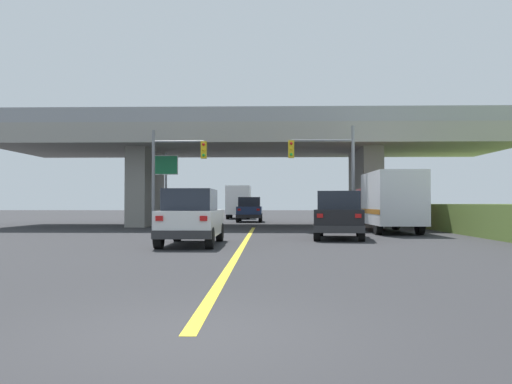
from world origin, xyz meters
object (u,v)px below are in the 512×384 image
(box_truck, at_px, (389,201))
(traffic_signal_farside, at_px, (171,166))
(traffic_signal_nearside, at_px, (331,164))
(highway_sign, at_px, (166,173))
(semi_truck_distant, at_px, (239,202))
(suv_crossing, at_px, (339,215))
(suv_lead, at_px, (192,217))
(sedan_oncoming, at_px, (250,209))

(box_truck, xyz_separation_m, traffic_signal_farside, (-11.74, 1.85, 1.97))
(traffic_signal_farside, bearing_deg, traffic_signal_nearside, -3.20)
(box_truck, height_order, highway_sign, highway_sign)
(box_truck, bearing_deg, semi_truck_distant, 110.59)
(suv_crossing, xyz_separation_m, traffic_signal_nearside, (0.40, 6.15, 2.64))
(highway_sign, distance_m, semi_truck_distant, 19.98)
(suv_lead, xyz_separation_m, traffic_signal_nearside, (6.22, 9.61, 2.63))
(suv_lead, distance_m, sedan_oncoming, 23.69)
(suv_crossing, relative_size, box_truck, 0.66)
(suv_crossing, bearing_deg, suv_lead, -141.10)
(sedan_oncoming, distance_m, traffic_signal_farside, 14.34)
(suv_crossing, xyz_separation_m, traffic_signal_farside, (-8.49, 6.64, 2.58))
(traffic_signal_nearside, bearing_deg, suv_crossing, -93.75)
(suv_crossing, distance_m, highway_sign, 13.77)
(sedan_oncoming, xyz_separation_m, semi_truck_distant, (-1.40, 9.16, 0.65))
(semi_truck_distant, bearing_deg, sedan_oncoming, -81.33)
(traffic_signal_farside, bearing_deg, box_truck, -8.95)
(highway_sign, bearing_deg, traffic_signal_nearside, -20.14)
(suv_lead, height_order, suv_crossing, same)
(sedan_oncoming, relative_size, traffic_signal_farside, 0.82)
(sedan_oncoming, bearing_deg, box_truck, -63.06)
(sedan_oncoming, bearing_deg, suv_lead, -93.00)
(sedan_oncoming, bearing_deg, suv_crossing, -77.23)
(traffic_signal_farside, bearing_deg, semi_truck_distant, 83.68)
(suv_lead, height_order, sedan_oncoming, same)
(suv_crossing, distance_m, box_truck, 5.82)
(suv_crossing, bearing_deg, sedan_oncoming, 110.92)
(traffic_signal_nearside, relative_size, highway_sign, 1.24)
(box_truck, distance_m, traffic_signal_nearside, 3.75)
(suv_crossing, relative_size, traffic_signal_farside, 0.80)
(highway_sign, bearing_deg, suv_crossing, -45.98)
(suv_lead, xyz_separation_m, semi_truck_distant, (-0.15, 32.81, 0.65))
(suv_crossing, height_order, sedan_oncoming, same)
(traffic_signal_nearside, height_order, traffic_signal_farside, traffic_signal_nearside)
(sedan_oncoming, xyz_separation_m, traffic_signal_farside, (-3.91, -13.55, 2.58))
(semi_truck_distant, bearing_deg, suv_crossing, -78.50)
(sedan_oncoming, relative_size, highway_sign, 0.99)
(box_truck, bearing_deg, suv_crossing, -124.12)
(sedan_oncoming, xyz_separation_m, highway_sign, (-4.85, -10.44, 2.40))
(traffic_signal_farside, xyz_separation_m, highway_sign, (-0.94, 3.11, -0.18))
(box_truck, bearing_deg, highway_sign, 158.64)
(suv_lead, relative_size, suv_crossing, 1.02)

